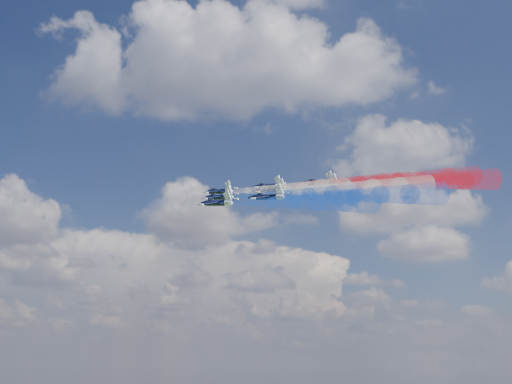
# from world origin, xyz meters

# --- Properties ---
(jet_lead) EXTENTS (17.20, 17.17, 9.03)m
(jet_lead) POSITION_xyz_m (-36.34, 2.52, 143.35)
(jet_lead) COLOR black
(trail_lead) EXTENTS (32.60, 31.58, 13.35)m
(trail_lead) POSITION_xyz_m (-17.49, -14.96, 138.26)
(trail_lead) COLOR white
(jet_inner_left) EXTENTS (17.20, 17.17, 9.03)m
(jet_inner_left) POSITION_xyz_m (-34.64, -7.06, 139.00)
(jet_inner_left) COLOR black
(trail_inner_left) EXTENTS (32.60, 31.58, 13.35)m
(trail_inner_left) POSITION_xyz_m (-15.79, -24.54, 133.92)
(trail_inner_left) COLOR blue
(jet_inner_right) EXTENTS (17.20, 17.17, 9.03)m
(jet_inner_right) POSITION_xyz_m (-22.77, 3.34, 144.63)
(jet_inner_right) COLOR black
(trail_inner_right) EXTENTS (32.60, 31.58, 13.35)m
(trail_inner_right) POSITION_xyz_m (-3.92, -14.14, 139.54)
(trail_inner_right) COLOR red
(jet_outer_left) EXTENTS (17.20, 17.17, 9.03)m
(jet_outer_left) POSITION_xyz_m (-32.52, -21.91, 133.40)
(jet_outer_left) COLOR black
(trail_outer_left) EXTENTS (32.60, 31.58, 13.35)m
(trail_outer_left) POSITION_xyz_m (-13.67, -39.39, 128.31)
(trail_outer_left) COLOR blue
(jet_center_third) EXTENTS (17.20, 17.17, 9.03)m
(jet_center_third) POSITION_xyz_m (-20.92, -10.77, 139.21)
(jet_center_third) COLOR black
(trail_center_third) EXTENTS (32.60, 31.58, 13.35)m
(trail_center_third) POSITION_xyz_m (-2.07, -28.26, 134.13)
(trail_center_third) COLOR white
(jet_outer_right) EXTENTS (17.20, 17.17, 9.03)m
(jet_outer_right) POSITION_xyz_m (-8.84, 1.04, 144.59)
(jet_outer_right) COLOR black
(trail_outer_right) EXTENTS (32.60, 31.58, 13.35)m
(trail_outer_right) POSITION_xyz_m (10.01, -16.44, 139.51)
(trail_outer_right) COLOR red
(jet_rear_left) EXTENTS (17.20, 17.17, 9.03)m
(jet_rear_left) POSITION_xyz_m (-20.73, -21.68, 134.54)
(jet_rear_left) COLOR black
(trail_rear_left) EXTENTS (32.60, 31.58, 13.35)m
(trail_rear_left) POSITION_xyz_m (-1.88, -39.16, 129.46)
(trail_rear_left) COLOR blue
(jet_rear_right) EXTENTS (17.20, 17.17, 9.03)m
(jet_rear_right) POSITION_xyz_m (-8.11, -9.87, 140.40)
(jet_rear_right) COLOR black
(trail_rear_right) EXTENTS (32.60, 31.58, 13.35)m
(trail_rear_right) POSITION_xyz_m (10.74, -27.36, 135.31)
(trail_rear_right) COLOR red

